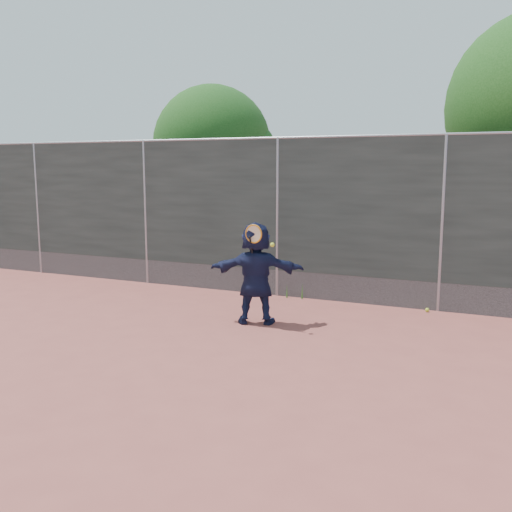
% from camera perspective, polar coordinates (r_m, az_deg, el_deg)
% --- Properties ---
extents(ground, '(80.00, 80.00, 0.00)m').
position_cam_1_polar(ground, '(8.07, -7.29, -8.96)').
color(ground, '#9E4C42').
rests_on(ground, ground).
extents(player, '(1.58, 0.92, 1.62)m').
position_cam_1_polar(player, '(8.99, 0.00, -1.70)').
color(player, '#161C3D').
rests_on(player, ground).
extents(ball_ground, '(0.07, 0.07, 0.07)m').
position_cam_1_polar(ball_ground, '(10.26, 16.74, -5.19)').
color(ball_ground, '#C1D72F').
rests_on(ball_ground, ground).
extents(fence, '(20.00, 0.06, 3.03)m').
position_cam_1_polar(fence, '(10.86, 2.16, 4.23)').
color(fence, '#38423D').
rests_on(fence, ground).
extents(swing_action, '(0.51, 0.18, 0.51)m').
position_cam_1_polar(swing_action, '(8.68, -0.06, 2.00)').
color(swing_action, orange).
rests_on(swing_action, ground).
extents(tree_left, '(3.15, 3.00, 4.53)m').
position_cam_1_polar(tree_left, '(14.80, -3.77, 10.72)').
color(tree_left, '#382314').
rests_on(tree_left, ground).
extents(weed_clump, '(0.68, 0.07, 0.30)m').
position_cam_1_polar(weed_clump, '(10.86, 3.34, -3.51)').
color(weed_clump, '#387226').
rests_on(weed_clump, ground).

